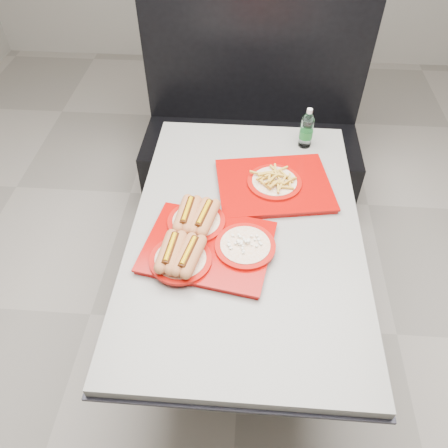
# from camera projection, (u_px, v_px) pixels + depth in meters

# --- Properties ---
(ground) EXTENTS (6.00, 6.00, 0.00)m
(ground) POSITION_uv_depth(u_px,v_px,m) (241.00, 324.00, 2.27)
(ground) COLOR #9F998F
(ground) RESTS_ON ground
(diner_table) EXTENTS (0.92, 1.42, 0.75)m
(diner_table) POSITION_uv_depth(u_px,v_px,m) (245.00, 252.00, 1.85)
(diner_table) COLOR black
(diner_table) RESTS_ON ground
(booth_bench) EXTENTS (1.30, 0.57, 1.35)m
(booth_bench) POSITION_uv_depth(u_px,v_px,m) (251.00, 137.00, 2.73)
(booth_bench) COLOR black
(booth_bench) RESTS_ON ground
(tray_near) EXTENTS (0.52, 0.44, 0.10)m
(tray_near) POSITION_uv_depth(u_px,v_px,m) (203.00, 241.00, 1.62)
(tray_near) COLOR #9B0704
(tray_near) RESTS_ON diner_table
(tray_far) EXTENTS (0.53, 0.45, 0.09)m
(tray_far) POSITION_uv_depth(u_px,v_px,m) (274.00, 183.00, 1.86)
(tray_far) COLOR #9B0704
(tray_far) RESTS_ON diner_table
(water_bottle) EXTENTS (0.06, 0.06, 0.20)m
(water_bottle) POSITION_uv_depth(u_px,v_px,m) (307.00, 130.00, 2.03)
(water_bottle) COLOR silver
(water_bottle) RESTS_ON diner_table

